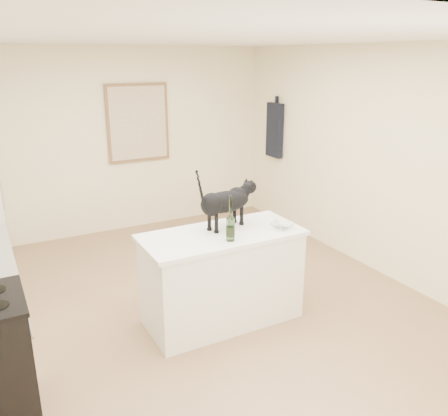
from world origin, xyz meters
TOP-DOWN VIEW (x-y plane):
  - floor at (0.00, 0.00)m, footprint 5.50×5.50m
  - ceiling at (0.00, 0.00)m, footprint 5.50×5.50m
  - wall_back at (0.00, 2.75)m, footprint 4.50×0.00m
  - wall_right at (2.25, 0.00)m, footprint 0.00×5.50m
  - island_base at (0.10, -0.20)m, footprint 1.44×0.67m
  - island_top at (0.10, -0.20)m, footprint 1.50×0.70m
  - artwork_frame at (0.30, 2.72)m, footprint 0.90×0.03m
  - artwork_canvas at (0.30, 2.70)m, footprint 0.82×0.00m
  - hanging_garment at (2.19, 2.05)m, footprint 0.08×0.34m
  - black_cat at (0.19, -0.09)m, footprint 0.68×0.36m
  - wine_bottle at (0.08, -0.40)m, footprint 0.09×0.09m
  - glass_bowl at (0.66, -0.36)m, footprint 0.28×0.28m

SIDE VIEW (x-z plane):
  - floor at x=0.00m, z-range 0.00..0.00m
  - island_base at x=0.10m, z-range 0.00..0.86m
  - island_top at x=0.10m, z-range 0.86..0.90m
  - glass_bowl at x=0.66m, z-range 0.90..0.95m
  - wine_bottle at x=0.08m, z-range 0.90..1.26m
  - black_cat at x=0.19m, z-range 0.90..1.36m
  - wall_back at x=0.00m, z-range -0.95..3.55m
  - wall_right at x=2.25m, z-range -1.45..4.05m
  - hanging_garment at x=2.19m, z-range 1.00..1.80m
  - artwork_frame at x=0.30m, z-range 1.00..2.10m
  - artwork_canvas at x=0.30m, z-range 1.04..2.06m
  - ceiling at x=0.00m, z-range 2.60..2.60m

